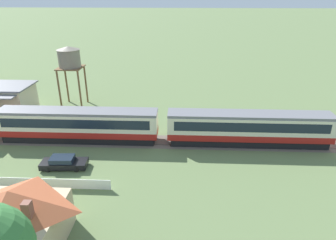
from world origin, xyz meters
TOP-DOWN VIEW (x-y plane):
  - ground_plane at (0.00, 0.00)m, footprint 600.00×600.00m
  - passenger_train at (-20.34, 0.05)m, footprint 82.22×2.91m
  - railway_track at (-17.38, 0.05)m, footprint 119.56×3.60m
  - water_tower at (-35.80, 12.29)m, footprint 3.74×3.74m
  - cottage_terracotta_roof at (-30.19, -16.74)m, footprint 7.17×5.91m
  - parked_car_black at (-30.72, -6.34)m, footprint 4.90×2.11m

SIDE VIEW (x-z plane):
  - ground_plane at x=0.00m, z-range 0.00..0.00m
  - railway_track at x=-17.38m, z-range -0.01..0.03m
  - parked_car_black at x=-30.72m, z-range -0.04..1.27m
  - passenger_train at x=-20.34m, z-range 0.22..4.29m
  - cottage_terracotta_roof at x=-30.19m, z-range 0.09..4.87m
  - water_tower at x=-35.80m, z-range 2.87..12.43m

